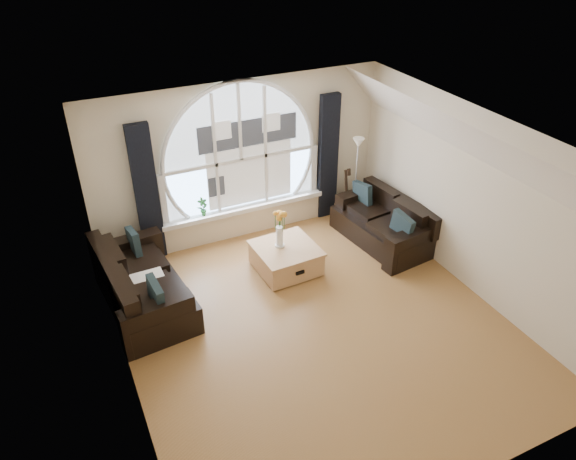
{
  "coord_description": "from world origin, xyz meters",
  "views": [
    {
      "loc": [
        -2.78,
        -4.97,
        5.1
      ],
      "look_at": [
        0.0,
        0.9,
        1.05
      ],
      "focal_mm": 33.72,
      "sensor_mm": 36.0,
      "label": 1
    }
  ],
  "objects_px": {
    "sofa_left": "(143,284)",
    "guitar": "(344,193)",
    "sofa_right": "(382,221)",
    "coffee_chest": "(286,257)",
    "floor_lamp": "(356,181)",
    "potted_plant": "(203,207)",
    "vase_flowers": "(280,225)"
  },
  "relations": [
    {
      "from": "vase_flowers",
      "to": "floor_lamp",
      "type": "distance_m",
      "value": 2.01
    },
    {
      "from": "floor_lamp",
      "to": "potted_plant",
      "type": "bearing_deg",
      "value": 171.25
    },
    {
      "from": "floor_lamp",
      "to": "potted_plant",
      "type": "distance_m",
      "value": 2.72
    },
    {
      "from": "sofa_right",
      "to": "vase_flowers",
      "type": "distance_m",
      "value": 1.94
    },
    {
      "from": "sofa_left",
      "to": "guitar",
      "type": "distance_m",
      "value": 3.94
    },
    {
      "from": "coffee_chest",
      "to": "guitar",
      "type": "height_order",
      "value": "guitar"
    },
    {
      "from": "potted_plant",
      "to": "sofa_right",
      "type": "bearing_deg",
      "value": -24.16
    },
    {
      "from": "sofa_left",
      "to": "sofa_right",
      "type": "bearing_deg",
      "value": -5.68
    },
    {
      "from": "vase_flowers",
      "to": "potted_plant",
      "type": "xyz_separation_m",
      "value": [
        -0.84,
        1.21,
        -0.1
      ]
    },
    {
      "from": "coffee_chest",
      "to": "floor_lamp",
      "type": "bearing_deg",
      "value": 23.71
    },
    {
      "from": "vase_flowers",
      "to": "sofa_right",
      "type": "bearing_deg",
      "value": -0.68
    },
    {
      "from": "sofa_left",
      "to": "vase_flowers",
      "type": "height_order",
      "value": "vase_flowers"
    },
    {
      "from": "floor_lamp",
      "to": "potted_plant",
      "type": "relative_size",
      "value": 4.99
    },
    {
      "from": "sofa_left",
      "to": "coffee_chest",
      "type": "relative_size",
      "value": 2.08
    },
    {
      "from": "floor_lamp",
      "to": "guitar",
      "type": "distance_m",
      "value": 0.33
    },
    {
      "from": "coffee_chest",
      "to": "guitar",
      "type": "distance_m",
      "value": 1.91
    },
    {
      "from": "guitar",
      "to": "sofa_right",
      "type": "bearing_deg",
      "value": -72.79
    },
    {
      "from": "sofa_left",
      "to": "vase_flowers",
      "type": "xyz_separation_m",
      "value": [
        2.14,
        0.02,
        0.41
      ]
    },
    {
      "from": "coffee_chest",
      "to": "vase_flowers",
      "type": "bearing_deg",
      "value": 132.76
    },
    {
      "from": "sofa_right",
      "to": "guitar",
      "type": "relative_size",
      "value": 1.67
    },
    {
      "from": "coffee_chest",
      "to": "potted_plant",
      "type": "bearing_deg",
      "value": 123.14
    },
    {
      "from": "coffee_chest",
      "to": "floor_lamp",
      "type": "height_order",
      "value": "floor_lamp"
    },
    {
      "from": "sofa_right",
      "to": "guitar",
      "type": "bearing_deg",
      "value": 95.88
    },
    {
      "from": "floor_lamp",
      "to": "vase_flowers",
      "type": "bearing_deg",
      "value": -156.65
    },
    {
      "from": "guitar",
      "to": "potted_plant",
      "type": "height_order",
      "value": "guitar"
    },
    {
      "from": "sofa_left",
      "to": "sofa_right",
      "type": "height_order",
      "value": "sofa_left"
    },
    {
      "from": "sofa_right",
      "to": "potted_plant",
      "type": "xyz_separation_m",
      "value": [
        -2.74,
        1.23,
        0.31
      ]
    },
    {
      "from": "sofa_right",
      "to": "guitar",
      "type": "distance_m",
      "value": 0.96
    },
    {
      "from": "potted_plant",
      "to": "sofa_left",
      "type": "bearing_deg",
      "value": -136.51
    },
    {
      "from": "sofa_right",
      "to": "guitar",
      "type": "xyz_separation_m",
      "value": [
        -0.21,
        0.93,
        0.13
      ]
    },
    {
      "from": "guitar",
      "to": "potted_plant",
      "type": "xyz_separation_m",
      "value": [
        -2.53,
        0.3,
        0.18
      ]
    },
    {
      "from": "sofa_left",
      "to": "floor_lamp",
      "type": "bearing_deg",
      "value": 5.93
    }
  ]
}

